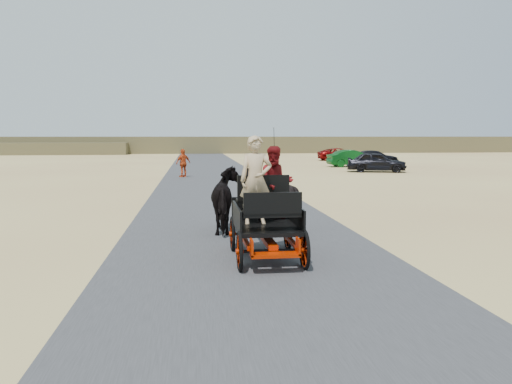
{
  "coord_description": "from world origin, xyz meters",
  "views": [
    {
      "loc": [
        -1.19,
        -11.79,
        2.51
      ],
      "look_at": [
        0.27,
        -0.24,
        1.2
      ],
      "focal_mm": 35.0,
      "sensor_mm": 36.0,
      "label": 1
    }
  ],
  "objects": [
    {
      "name": "car_c",
      "position": [
        14.84,
        30.78,
        0.62
      ],
      "size": [
        4.26,
        1.77,
        1.23
      ],
      "primitive_type": "imported",
      "rotation": [
        0.0,
        0.0,
        1.56
      ],
      "color": "black",
      "rests_on": "ground"
    },
    {
      "name": "ground",
      "position": [
        0.0,
        0.0,
        0.0
      ],
      "size": [
        140.0,
        140.0,
        0.0
      ],
      "primitive_type": "plane",
      "color": "tan"
    },
    {
      "name": "horse_right",
      "position": [
        0.82,
        1.16,
        0.85
      ],
      "size": [
        1.37,
        1.54,
        1.7
      ],
      "primitive_type": "imported",
      "rotation": [
        0.0,
        0.0,
        3.14
      ],
      "color": "black",
      "rests_on": "ground"
    },
    {
      "name": "car_d",
      "position": [
        13.8,
        37.99,
        0.63
      ],
      "size": [
        4.62,
        2.32,
        1.26
      ],
      "primitive_type": "imported",
      "rotation": [
        0.0,
        0.0,
        1.52
      ],
      "color": "maroon",
      "rests_on": "ground"
    },
    {
      "name": "driver_man",
      "position": [
        0.07,
        -1.79,
        1.62
      ],
      "size": [
        0.66,
        0.43,
        1.8
      ],
      "primitive_type": "imported",
      "color": "tan",
      "rests_on": "carriage"
    },
    {
      "name": "ridge_far",
      "position": [
        0.0,
        62.0,
        1.2
      ],
      "size": [
        140.0,
        6.0,
        2.4
      ],
      "primitive_type": "cube",
      "color": "brown",
      "rests_on": "ground"
    },
    {
      "name": "horse_left",
      "position": [
        -0.28,
        1.16,
        0.85
      ],
      "size": [
        0.91,
        2.01,
        1.7
      ],
      "primitive_type": "imported",
      "rotation": [
        0.0,
        0.0,
        3.14
      ],
      "color": "black",
      "rests_on": "ground"
    },
    {
      "name": "car_b",
      "position": [
        11.8,
        27.68,
        0.68
      ],
      "size": [
        4.2,
        1.62,
        1.36
      ],
      "primitive_type": "imported",
      "rotation": [
        0.0,
        0.0,
        1.61
      ],
      "color": "#0C4C19",
      "rests_on": "ground"
    },
    {
      "name": "carriage",
      "position": [
        0.27,
        -1.84,
        0.36
      ],
      "size": [
        1.3,
        2.4,
        0.72
      ],
      "primitive_type": null,
      "color": "black",
      "rests_on": "ground"
    },
    {
      "name": "road",
      "position": [
        0.0,
        0.0,
        0.01
      ],
      "size": [
        6.0,
        140.0,
        0.01
      ],
      "primitive_type": "cube",
      "color": "#38383A",
      "rests_on": "ground"
    },
    {
      "name": "pedestrian",
      "position": [
        -1.78,
        18.92,
        0.86
      ],
      "size": [
        1.07,
        0.93,
        1.73
      ],
      "primitive_type": "imported",
      "rotation": [
        0.0,
        0.0,
        3.77
      ],
      "color": "#BF3F15",
      "rests_on": "ground"
    },
    {
      "name": "car_a",
      "position": [
        11.51,
        21.66,
        0.7
      ],
      "size": [
        4.38,
        2.71,
        1.39
      ],
      "primitive_type": "imported",
      "rotation": [
        0.0,
        0.0,
        1.29
      ],
      "color": "black",
      "rests_on": "ground"
    },
    {
      "name": "passenger_woman",
      "position": [
        0.57,
        -1.24,
        1.51
      ],
      "size": [
        0.77,
        0.6,
        1.58
      ],
      "primitive_type": "imported",
      "color": "#660C0F",
      "rests_on": "carriage"
    }
  ]
}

